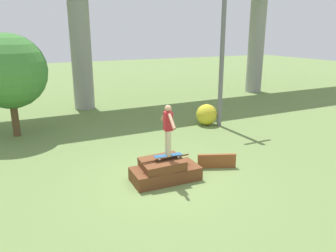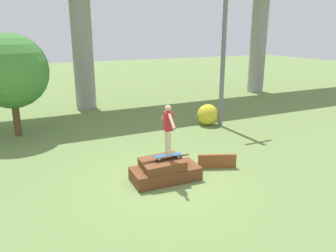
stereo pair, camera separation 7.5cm
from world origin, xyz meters
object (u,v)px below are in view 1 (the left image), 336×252
skater (168,127)px  bush_yellow_flowering (207,115)px  tree_behind_left (9,71)px  utility_pole (222,53)px  skateboard (168,155)px

skater → bush_yellow_flowering: 6.27m
bush_yellow_flowering → tree_behind_left: bearing=165.3°
utility_pole → tree_behind_left: (-8.41, 2.49, -0.62)m
utility_pole → tree_behind_left: utility_pole is taller
tree_behind_left → bush_yellow_flowering: 8.53m
skater → utility_pole: (4.66, 4.09, 1.66)m
bush_yellow_flowering → skateboard: bearing=-133.2°
utility_pole → bush_yellow_flowering: 2.85m
skateboard → bush_yellow_flowering: (4.23, 4.50, -0.28)m
skateboard → utility_pole: utility_pole is taller
skateboard → bush_yellow_flowering: 6.18m
utility_pole → bush_yellow_flowering: bearing=136.9°
skater → bush_yellow_flowering: (4.23, 4.50, -1.13)m
skateboard → skater: (-0.00, 0.00, 0.85)m
skateboard → utility_pole: 6.69m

